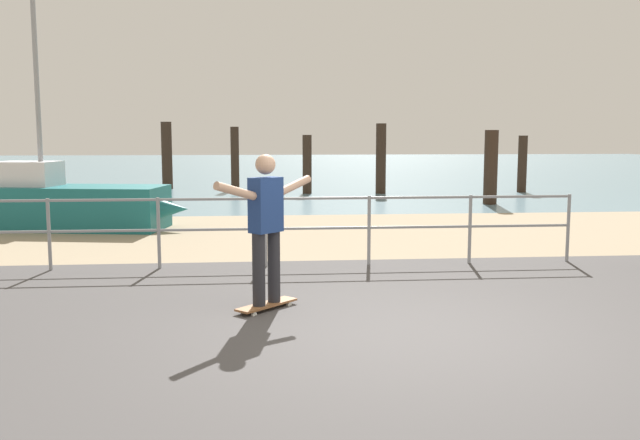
# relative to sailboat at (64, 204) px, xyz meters

# --- Properties ---
(ground_plane) EXTENTS (24.00, 10.00, 0.04)m
(ground_plane) POSITION_rel_sailboat_xyz_m (5.39, -9.06, -0.52)
(ground_plane) COLOR #474444
(ground_plane) RESTS_ON ground
(beach_strip) EXTENTS (24.00, 6.00, 0.04)m
(beach_strip) POSITION_rel_sailboat_xyz_m (5.39, -1.06, -0.52)
(beach_strip) COLOR tan
(beach_strip) RESTS_ON ground
(sea_surface) EXTENTS (72.00, 50.00, 0.04)m
(sea_surface) POSITION_rel_sailboat_xyz_m (5.39, 26.94, -0.52)
(sea_surface) COLOR slate
(sea_surface) RESTS_ON ground
(railing_fence) EXTENTS (12.30, 0.05, 1.05)m
(railing_fence) POSITION_rel_sailboat_xyz_m (2.53, -4.46, 0.17)
(railing_fence) COLOR gray
(railing_fence) RESTS_ON ground
(sailboat) EXTENTS (5.06, 2.15, 5.12)m
(sailboat) POSITION_rel_sailboat_xyz_m (0.00, 0.00, 0.00)
(sailboat) COLOR #19666B
(sailboat) RESTS_ON ground
(skateboard) EXTENTS (0.71, 0.71, 0.08)m
(skateboard) POSITION_rel_sailboat_xyz_m (4.04, -6.94, -0.45)
(skateboard) COLOR brown
(skateboard) RESTS_ON ground
(skateboarder) EXTENTS (1.08, 1.09, 1.65)m
(skateboarder) POSITION_rel_sailboat_xyz_m (4.04, -6.94, 0.50)
(skateboarder) COLOR #26262B
(skateboarder) RESTS_ON skateboard
(groyne_post_0) EXTENTS (0.37, 0.37, 2.40)m
(groyne_post_0) POSITION_rel_sailboat_xyz_m (0.75, 10.41, 0.68)
(groyne_post_0) COLOR #332319
(groyne_post_0) RESTS_ON ground
(groyne_post_1) EXTENTS (0.29, 0.29, 2.22)m
(groyne_post_1) POSITION_rel_sailboat_xyz_m (3.16, 10.05, 0.59)
(groyne_post_1) COLOR #332319
(groyne_post_1) RESTS_ON ground
(groyne_post_2) EXTENTS (0.30, 0.30, 1.94)m
(groyne_post_2) POSITION_rel_sailboat_xyz_m (5.58, 8.02, 0.45)
(groyne_post_2) COLOR #332319
(groyne_post_2) RESTS_ON ground
(groyne_post_3) EXTENTS (0.33, 0.33, 2.31)m
(groyne_post_3) POSITION_rel_sailboat_xyz_m (7.99, 7.83, 0.63)
(groyne_post_3) COLOR #332319
(groyne_post_3) RESTS_ON ground
(groyne_post_4) EXTENTS (0.38, 0.38, 2.07)m
(groyne_post_4) POSITION_rel_sailboat_xyz_m (10.41, 4.11, 0.51)
(groyne_post_4) COLOR #332319
(groyne_post_4) RESTS_ON ground
(groyne_post_5) EXTENTS (0.30, 0.30, 1.92)m
(groyne_post_5) POSITION_rel_sailboat_xyz_m (12.82, 7.91, 0.44)
(groyne_post_5) COLOR #332319
(groyne_post_5) RESTS_ON ground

